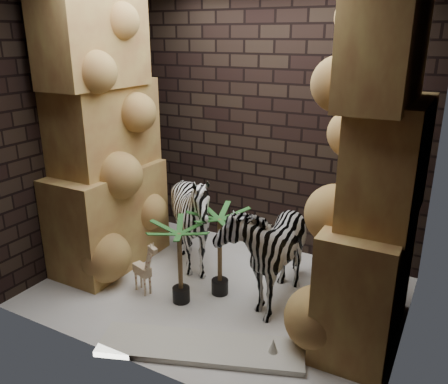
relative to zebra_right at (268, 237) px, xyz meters
The scene contains 13 objects.
floor 0.81m from the zebra_right, 160.79° to the right, with size 3.50×3.50×0.00m, color beige.
wall_back 1.46m from the zebra_right, 112.88° to the left, with size 3.50×3.50×0.00m, color black.
wall_front 1.71m from the zebra_right, 108.06° to the right, with size 3.50×3.50×0.00m, color black.
wall_left 2.38m from the zebra_right, behind, with size 3.00×3.00×0.00m, color black.
wall_right 1.56m from the zebra_right, ahead, with size 3.00×3.00×0.00m, color black.
rock_pillar_left 2.05m from the zebra_right, behind, with size 0.68×1.30×3.00m, color tan, non-canonical shape.
rock_pillar_right 1.30m from the zebra_right, ahead, with size 0.58×1.25×3.00m, color tan, non-canonical shape.
zebra_right is the anchor object (origin of this frame).
zebra_left 0.94m from the zebra_right, behind, with size 0.97×1.20×1.09m, color white.
giraffe_toy 1.29m from the zebra_right, 155.23° to the right, with size 0.32×0.11×0.63m, color beige, non-canonical shape.
palm_front 0.51m from the zebra_right, 157.64° to the right, with size 0.36×0.36×0.91m, color #154A13, non-canonical shape.
palm_back 0.88m from the zebra_right, 144.94° to the right, with size 0.36×0.36×0.82m, color #154A13, non-canonical shape.
surfboard 1.21m from the zebra_right, 98.11° to the right, with size 1.70×0.42×0.05m, color silver.
Camera 1 is at (1.98, -3.53, 2.48)m, focal length 36.49 mm.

